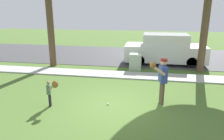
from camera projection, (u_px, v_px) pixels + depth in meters
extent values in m
plane|color=#4C6B2D|center=(125.00, 76.00, 11.26)|extent=(48.00, 48.00, 0.00)
cube|color=#B2B2AD|center=(125.00, 75.00, 11.34)|extent=(36.00, 1.20, 0.06)
cube|color=#424244|center=(133.00, 56.00, 16.08)|extent=(36.00, 6.80, 0.02)
cylinder|color=brown|center=(162.00, 94.00, 7.82)|extent=(0.14, 0.14, 0.85)
cylinder|color=brown|center=(161.00, 92.00, 7.98)|extent=(0.14, 0.14, 0.85)
cube|color=#33478C|center=(163.00, 74.00, 7.69)|extent=(0.32, 0.45, 0.61)
sphere|color=tan|center=(164.00, 62.00, 7.57)|extent=(0.23, 0.23, 0.23)
cylinder|color=maroon|center=(164.00, 60.00, 7.55)|extent=(0.24, 0.24, 0.07)
cylinder|color=tan|center=(158.00, 70.00, 7.38)|extent=(0.53, 0.21, 0.41)
ellipsoid|color=brown|center=(153.00, 65.00, 7.31)|extent=(0.25, 0.19, 0.26)
cylinder|color=tan|center=(161.00, 72.00, 7.93)|extent=(0.10, 0.10, 0.57)
cylinder|color=black|center=(50.00, 99.00, 7.78)|extent=(0.08, 0.08, 0.49)
cylinder|color=black|center=(50.00, 100.00, 7.69)|extent=(0.08, 0.08, 0.49)
cube|color=#4C7251|center=(49.00, 89.00, 7.62)|extent=(0.18, 0.26, 0.35)
sphere|color=#A87A5B|center=(48.00, 83.00, 7.55)|extent=(0.13, 0.13, 0.13)
cylinder|color=#A87A5B|center=(50.00, 88.00, 7.75)|extent=(0.06, 0.06, 0.32)
cylinder|color=#A87A5B|center=(52.00, 87.00, 7.45)|extent=(0.30, 0.12, 0.23)
ellipsoid|color=brown|center=(55.00, 84.00, 7.43)|extent=(0.25, 0.19, 0.26)
sphere|color=white|center=(108.00, 104.00, 7.89)|extent=(0.07, 0.07, 0.07)
cube|color=#9EB293|center=(135.00, 62.00, 12.29)|extent=(0.67, 0.59, 0.94)
cylinder|color=brown|center=(205.00, 23.00, 11.26)|extent=(0.39, 0.39, 5.41)
cylinder|color=brown|center=(50.00, 18.00, 12.48)|extent=(0.40, 0.40, 5.81)
cube|color=silver|center=(165.00, 53.00, 13.68)|extent=(5.00, 1.95, 1.00)
cube|color=silver|center=(165.00, 40.00, 13.44)|extent=(2.75, 1.79, 0.70)
cylinder|color=black|center=(187.00, 56.00, 14.34)|extent=(0.64, 0.22, 0.64)
cylinder|color=black|center=(192.00, 62.00, 12.70)|extent=(0.64, 0.22, 0.64)
cylinder|color=black|center=(141.00, 55.00, 14.85)|extent=(0.64, 0.22, 0.64)
cylinder|color=black|center=(139.00, 60.00, 13.21)|extent=(0.64, 0.22, 0.64)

